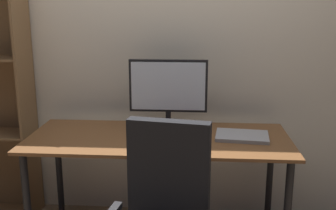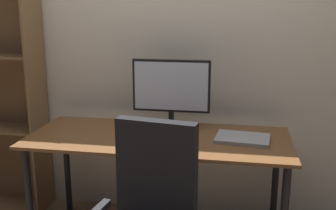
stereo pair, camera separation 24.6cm
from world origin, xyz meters
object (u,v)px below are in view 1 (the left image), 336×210
(mouse, at_px, (188,142))
(laptop, at_px, (242,136))
(monitor, at_px, (168,90))
(coffee_mug, at_px, (176,131))
(desk, at_px, (159,149))
(keyboard, at_px, (156,143))

(mouse, height_order, laptop, mouse)
(laptop, bearing_deg, mouse, -148.50)
(monitor, bearing_deg, coffee_mug, -73.70)
(desk, distance_m, laptop, 0.53)
(monitor, xyz_separation_m, keyboard, (-0.05, -0.34, -0.25))
(monitor, bearing_deg, laptop, -21.02)
(monitor, distance_m, laptop, 0.56)
(desk, xyz_separation_m, coffee_mug, (0.11, -0.02, 0.13))
(coffee_mug, xyz_separation_m, laptop, (0.41, 0.04, -0.04))
(laptop, bearing_deg, keyboard, -156.95)
(monitor, relative_size, keyboard, 1.77)
(desk, height_order, coffee_mug, coffee_mug)
(coffee_mug, distance_m, laptop, 0.41)
(coffee_mug, height_order, laptop, coffee_mug)
(keyboard, bearing_deg, desk, 87.08)
(desk, height_order, mouse, mouse)
(coffee_mug, relative_size, laptop, 0.30)
(monitor, xyz_separation_m, laptop, (0.47, -0.18, -0.25))
(desk, xyz_separation_m, mouse, (0.19, -0.14, 0.10))
(keyboard, xyz_separation_m, mouse, (0.19, 0.00, 0.01))
(keyboard, distance_m, laptop, 0.54)
(laptop, bearing_deg, desk, -172.04)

